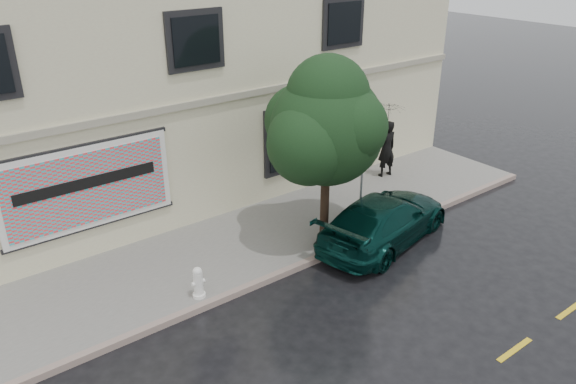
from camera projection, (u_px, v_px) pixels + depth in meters
ground at (319, 307)px, 12.61m from camera, size 90.00×90.00×0.00m
sidewalk at (240, 246)px, 14.92m from camera, size 20.00×3.50×0.15m
curb at (279, 275)px, 13.65m from camera, size 20.00×0.18×0.16m
building at (136, 78)px, 17.62m from camera, size 20.00×8.12×7.00m
billboard at (88, 188)px, 13.52m from camera, size 4.30×0.16×2.20m
car at (384, 220)px, 15.01m from camera, size 4.90×2.98×1.33m
pedestrian at (387, 149)px, 18.67m from camera, size 0.75×0.54×1.92m
umbrella at (390, 109)px, 18.09m from camera, size 1.12×1.12×0.81m
street_tree at (327, 129)px, 13.97m from camera, size 2.89×2.89×4.51m
fire_hydrant at (198, 282)px, 12.56m from camera, size 0.31×0.29×0.76m
sign_pole at (362, 178)px, 14.64m from camera, size 0.33×0.12×2.79m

